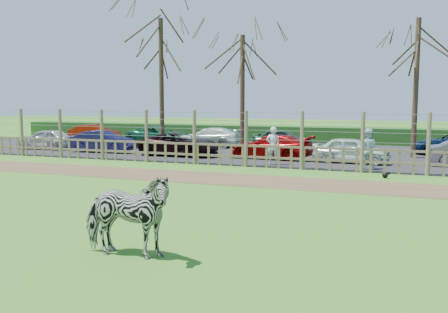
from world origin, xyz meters
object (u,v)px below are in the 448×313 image
(tree_right, at_px, (417,54))
(zebra, at_px, (126,216))
(tree_left, at_px, (161,52))
(car_0, at_px, (46,139))
(tree_mid, at_px, (242,65))
(car_2, at_px, (180,144))
(car_4, at_px, (352,150))
(visitor_b, at_px, (367,149))
(car_7, at_px, (94,133))
(car_8, at_px, (158,135))
(car_1, at_px, (103,141))
(car_10, at_px, (283,139))
(car_3, at_px, (271,147))
(crow, at_px, (385,175))
(visitor_a, at_px, (273,146))
(car_9, at_px, (209,137))

(tree_right, xyz_separation_m, zebra, (-5.20, -18.98, -4.42))
(tree_left, height_order, car_0, tree_left)
(tree_mid, bearing_deg, car_2, -132.14)
(tree_right, distance_m, car_4, 6.23)
(zebra, distance_m, visitor_b, 14.21)
(tree_mid, bearing_deg, visitor_b, -33.19)
(visitor_b, xyz_separation_m, car_7, (-18.79, 7.34, -0.26))
(car_8, bearing_deg, car_1, -178.34)
(car_0, distance_m, car_8, 7.06)
(tree_left, distance_m, zebra, 19.94)
(car_4, xyz_separation_m, car_10, (-4.58, 5.24, 0.00))
(car_0, bearing_deg, car_1, 81.57)
(zebra, bearing_deg, tree_right, -20.08)
(car_3, xyz_separation_m, car_7, (-13.99, 5.06, 0.00))
(crow, bearing_deg, car_4, 113.09)
(crow, height_order, car_8, car_8)
(car_1, distance_m, car_10, 10.45)
(zebra, relative_size, car_2, 0.45)
(visitor_a, bearing_deg, car_2, -33.29)
(crow, relative_size, car_4, 0.09)
(car_4, bearing_deg, tree_right, -36.38)
(car_4, distance_m, car_9, 10.40)
(car_2, bearing_deg, tree_right, -72.76)
(crow, distance_m, car_1, 15.81)
(visitor_b, relative_size, car_10, 0.49)
(tree_right, xyz_separation_m, car_8, (-15.72, 2.23, -4.60))
(visitor_b, height_order, car_2, visitor_b)
(tree_left, relative_size, car_7, 2.16)
(tree_mid, xyz_separation_m, visitor_b, (7.13, -4.67, -3.96))
(car_4, height_order, car_7, same)
(zebra, xyz_separation_m, car_1, (-11.12, 15.74, -0.18))
(tree_left, distance_m, crow, 14.78)
(tree_left, distance_m, car_3, 8.56)
(visitor_a, bearing_deg, tree_left, -40.71)
(tree_left, bearing_deg, tree_mid, 12.53)
(car_1, relative_size, car_7, 1.00)
(tree_right, distance_m, visitor_a, 9.02)
(car_4, bearing_deg, car_1, 93.80)
(tree_mid, height_order, zebra, tree_mid)
(visitor_a, bearing_deg, car_9, -63.82)
(car_0, relative_size, car_7, 0.97)
(car_1, xyz_separation_m, car_2, (4.78, -0.06, 0.00))
(car_0, bearing_deg, car_10, 106.14)
(tree_right, relative_size, car_8, 1.70)
(tree_right, height_order, car_7, tree_right)
(tree_mid, distance_m, tree_right, 9.02)
(visitor_b, distance_m, car_8, 15.71)
(tree_left, xyz_separation_m, tree_right, (13.50, 1.50, -0.37))
(zebra, height_order, car_7, zebra)
(tree_left, distance_m, tree_mid, 4.67)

